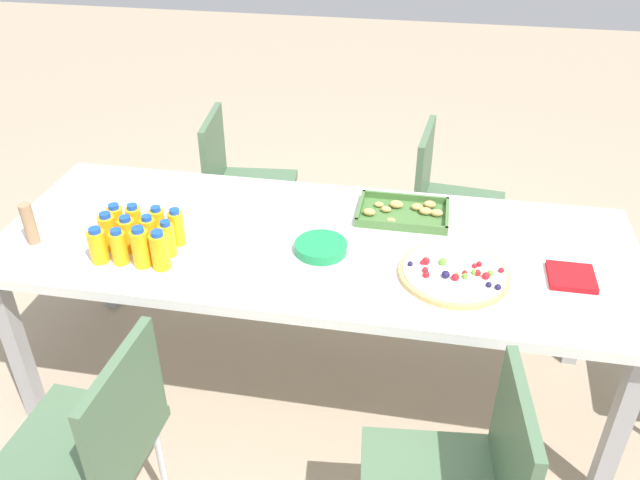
{
  "coord_description": "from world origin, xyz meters",
  "views": [
    {
      "loc": [
        0.38,
        -1.94,
        2.0
      ],
      "look_at": [
        0.03,
        -0.03,
        0.74
      ],
      "focal_mm": 36.65,
      "sensor_mm": 36.0,
      "label": 1
    }
  ],
  "objects_px": {
    "juice_bottle_7": "(168,239)",
    "juice_bottle_2": "(141,248)",
    "chair_near_left": "(96,441)",
    "juice_bottle_9": "(135,224)",
    "juice_bottle_3": "(160,251)",
    "fruit_pizza": "(454,273)",
    "chair_far_left": "(239,180)",
    "napkin_stack": "(571,277)",
    "cardboard_tube": "(29,224)",
    "juice_bottle_8": "(117,222)",
    "juice_bottle_4": "(108,232)",
    "plate_stack": "(321,247)",
    "juice_bottle_10": "(158,225)",
    "juice_bottle_6": "(149,236)",
    "chair_far_right": "(446,198)",
    "snack_tray": "(404,212)",
    "party_table": "(314,254)",
    "juice_bottle_5": "(128,235)",
    "juice_bottle_1": "(119,247)",
    "juice_bottle_11": "(177,228)",
    "juice_bottle_0": "(98,246)"
  },
  "relations": [
    {
      "from": "juice_bottle_7",
      "to": "juice_bottle_2",
      "type": "bearing_deg",
      "value": -129.91
    },
    {
      "from": "chair_near_left",
      "to": "juice_bottle_9",
      "type": "distance_m",
      "value": 0.78
    },
    {
      "from": "juice_bottle_3",
      "to": "fruit_pizza",
      "type": "xyz_separation_m",
      "value": [
        0.97,
        0.13,
        -0.05
      ]
    },
    {
      "from": "chair_far_left",
      "to": "napkin_stack",
      "type": "bearing_deg",
      "value": 51.98
    },
    {
      "from": "juice_bottle_3",
      "to": "cardboard_tube",
      "type": "bearing_deg",
      "value": 172.66
    },
    {
      "from": "juice_bottle_3",
      "to": "juice_bottle_8",
      "type": "bearing_deg",
      "value": 145.56
    },
    {
      "from": "juice_bottle_4",
      "to": "cardboard_tube",
      "type": "height_order",
      "value": "cardboard_tube"
    },
    {
      "from": "chair_far_left",
      "to": "plate_stack",
      "type": "height_order",
      "value": "chair_far_left"
    },
    {
      "from": "juice_bottle_10",
      "to": "cardboard_tube",
      "type": "relative_size",
      "value": 0.9
    },
    {
      "from": "juice_bottle_6",
      "to": "napkin_stack",
      "type": "distance_m",
      "value": 1.43
    },
    {
      "from": "chair_far_right",
      "to": "chair_far_left",
      "type": "xyz_separation_m",
      "value": [
        -1.01,
        0.0,
        0.0
      ]
    },
    {
      "from": "plate_stack",
      "to": "juice_bottle_4",
      "type": "bearing_deg",
      "value": -171.38
    },
    {
      "from": "juice_bottle_9",
      "to": "snack_tray",
      "type": "distance_m",
      "value": 1.0
    },
    {
      "from": "fruit_pizza",
      "to": "cardboard_tube",
      "type": "relative_size",
      "value": 2.37
    },
    {
      "from": "snack_tray",
      "to": "juice_bottle_6",
      "type": "bearing_deg",
      "value": -153.93
    },
    {
      "from": "party_table",
      "to": "cardboard_tube",
      "type": "bearing_deg",
      "value": -168.8
    },
    {
      "from": "juice_bottle_4",
      "to": "juice_bottle_5",
      "type": "height_order",
      "value": "juice_bottle_4"
    },
    {
      "from": "juice_bottle_8",
      "to": "chair_far_right",
      "type": "bearing_deg",
      "value": 37.7
    },
    {
      "from": "chair_far_right",
      "to": "juice_bottle_9",
      "type": "distance_m",
      "value": 1.47
    },
    {
      "from": "juice_bottle_1",
      "to": "napkin_stack",
      "type": "xyz_separation_m",
      "value": [
        1.5,
        0.18,
        -0.05
      ]
    },
    {
      "from": "juice_bottle_8",
      "to": "party_table",
      "type": "bearing_deg",
      "value": 8.48
    },
    {
      "from": "juice_bottle_8",
      "to": "juice_bottle_9",
      "type": "relative_size",
      "value": 0.92
    },
    {
      "from": "juice_bottle_9",
      "to": "juice_bottle_11",
      "type": "distance_m",
      "value": 0.15
    },
    {
      "from": "party_table",
      "to": "juice_bottle_5",
      "type": "xyz_separation_m",
      "value": [
        -0.63,
        -0.18,
        0.12
      ]
    },
    {
      "from": "chair_far_right",
      "to": "chair_near_left",
      "type": "bearing_deg",
      "value": -24.96
    },
    {
      "from": "fruit_pizza",
      "to": "plate_stack",
      "type": "xyz_separation_m",
      "value": [
        -0.46,
        0.07,
        0.0
      ]
    },
    {
      "from": "juice_bottle_7",
      "to": "juice_bottle_8",
      "type": "height_order",
      "value": "juice_bottle_7"
    },
    {
      "from": "chair_near_left",
      "to": "juice_bottle_4",
      "type": "height_order",
      "value": "juice_bottle_4"
    },
    {
      "from": "chair_near_left",
      "to": "juice_bottle_7",
      "type": "relative_size",
      "value": 6.13
    },
    {
      "from": "party_table",
      "to": "fruit_pizza",
      "type": "xyz_separation_m",
      "value": [
        0.5,
        -0.14,
        0.07
      ]
    },
    {
      "from": "juice_bottle_2",
      "to": "juice_bottle_5",
      "type": "relative_size",
      "value": 1.1
    },
    {
      "from": "juice_bottle_0",
      "to": "juice_bottle_6",
      "type": "height_order",
      "value": "juice_bottle_6"
    },
    {
      "from": "juice_bottle_10",
      "to": "juice_bottle_0",
      "type": "bearing_deg",
      "value": -134.07
    },
    {
      "from": "juice_bottle_6",
      "to": "plate_stack",
      "type": "bearing_deg",
      "value": 11.03
    },
    {
      "from": "party_table",
      "to": "juice_bottle_5",
      "type": "distance_m",
      "value": 0.66
    },
    {
      "from": "plate_stack",
      "to": "napkin_stack",
      "type": "distance_m",
      "value": 0.84
    },
    {
      "from": "juice_bottle_6",
      "to": "cardboard_tube",
      "type": "height_order",
      "value": "cardboard_tube"
    },
    {
      "from": "snack_tray",
      "to": "chair_far_right",
      "type": "bearing_deg",
      "value": 73.27
    },
    {
      "from": "juice_bottle_1",
      "to": "cardboard_tube",
      "type": "height_order",
      "value": "cardboard_tube"
    },
    {
      "from": "juice_bottle_1",
      "to": "plate_stack",
      "type": "xyz_separation_m",
      "value": [
        0.66,
        0.19,
        -0.04
      ]
    },
    {
      "from": "juice_bottle_4",
      "to": "fruit_pizza",
      "type": "distance_m",
      "value": 1.2
    },
    {
      "from": "juice_bottle_7",
      "to": "napkin_stack",
      "type": "relative_size",
      "value": 0.9
    },
    {
      "from": "chair_near_left",
      "to": "fruit_pizza",
      "type": "xyz_separation_m",
      "value": [
        0.98,
        0.68,
        0.24
      ]
    },
    {
      "from": "juice_bottle_3",
      "to": "cardboard_tube",
      "type": "distance_m",
      "value": 0.52
    },
    {
      "from": "chair_far_right",
      "to": "fruit_pizza",
      "type": "distance_m",
      "value": 0.97
    },
    {
      "from": "chair_far_left",
      "to": "fruit_pizza",
      "type": "xyz_separation_m",
      "value": [
        1.03,
        -0.94,
        0.24
      ]
    },
    {
      "from": "juice_bottle_11",
      "to": "juice_bottle_5",
      "type": "bearing_deg",
      "value": -155.16
    },
    {
      "from": "juice_bottle_4",
      "to": "fruit_pizza",
      "type": "height_order",
      "value": "juice_bottle_4"
    },
    {
      "from": "juice_bottle_0",
      "to": "cardboard_tube",
      "type": "xyz_separation_m",
      "value": [
        -0.29,
        0.07,
        0.02
      ]
    },
    {
      "from": "juice_bottle_1",
      "to": "juice_bottle_6",
      "type": "relative_size",
      "value": 0.89
    }
  ]
}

